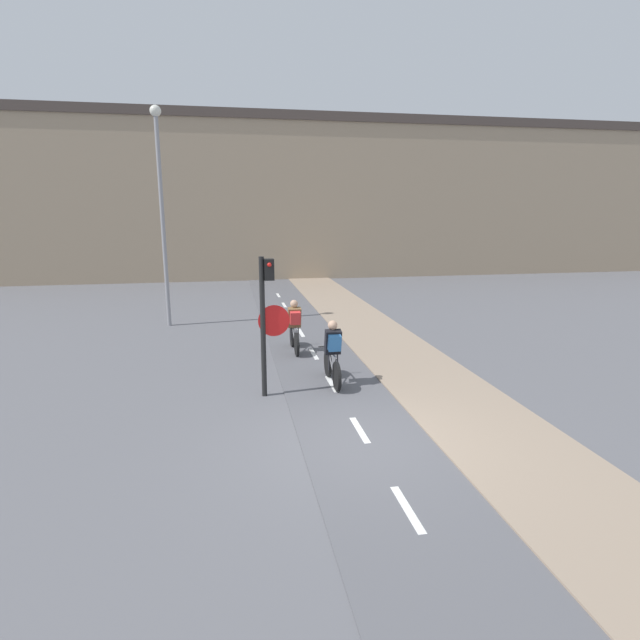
{
  "coord_description": "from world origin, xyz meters",
  "views": [
    {
      "loc": [
        -2.22,
        -7.66,
        3.92
      ],
      "look_at": [
        0.0,
        4.53,
        1.2
      ],
      "focal_mm": 28.0,
      "sensor_mm": 36.0,
      "label": 1
    }
  ],
  "objects_px": {
    "traffic_light_pole": "(267,311)",
    "cyclist_near": "(333,354)",
    "street_lamp_far": "(161,197)",
    "cyclist_far": "(294,327)"
  },
  "relations": [
    {
      "from": "traffic_light_pole",
      "to": "cyclist_far",
      "type": "distance_m",
      "value": 3.64
    },
    {
      "from": "street_lamp_far",
      "to": "traffic_light_pole",
      "type": "bearing_deg",
      "value": -68.77
    },
    {
      "from": "traffic_light_pole",
      "to": "cyclist_far",
      "type": "xyz_separation_m",
      "value": [
        1.01,
        3.3,
        -1.16
      ]
    },
    {
      "from": "traffic_light_pole",
      "to": "street_lamp_far",
      "type": "distance_m",
      "value": 8.31
    },
    {
      "from": "street_lamp_far",
      "to": "cyclist_far",
      "type": "distance_m",
      "value": 6.72
    },
    {
      "from": "traffic_light_pole",
      "to": "street_lamp_far",
      "type": "relative_size",
      "value": 0.42
    },
    {
      "from": "street_lamp_far",
      "to": "cyclist_far",
      "type": "height_order",
      "value": "street_lamp_far"
    },
    {
      "from": "cyclist_near",
      "to": "cyclist_far",
      "type": "distance_m",
      "value": 2.9
    },
    {
      "from": "traffic_light_pole",
      "to": "cyclist_near",
      "type": "height_order",
      "value": "traffic_light_pole"
    },
    {
      "from": "street_lamp_far",
      "to": "cyclist_near",
      "type": "height_order",
      "value": "street_lamp_far"
    }
  ]
}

